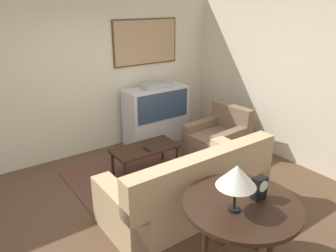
{
  "coord_description": "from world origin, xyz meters",
  "views": [
    {
      "loc": [
        -2.05,
        -3.18,
        2.6
      ],
      "look_at": [
        0.72,
        0.73,
        0.75
      ],
      "focal_mm": 35.0,
      "sensor_mm": 36.0,
      "label": 1
    }
  ],
  "objects_px": {
    "tv": "(156,115)",
    "mantel_clock": "(259,188)",
    "coffee_table": "(145,150)",
    "couch": "(189,189)",
    "armchair": "(218,140)",
    "console_table": "(242,209)",
    "table_lamp": "(237,176)"
  },
  "relations": [
    {
      "from": "coffee_table",
      "to": "table_lamp",
      "type": "height_order",
      "value": "table_lamp"
    },
    {
      "from": "console_table",
      "to": "mantel_clock",
      "type": "bearing_deg",
      "value": -10.85
    },
    {
      "from": "armchair",
      "to": "table_lamp",
      "type": "relative_size",
      "value": 2.18
    },
    {
      "from": "tv",
      "to": "armchair",
      "type": "height_order",
      "value": "tv"
    },
    {
      "from": "coffee_table",
      "to": "console_table",
      "type": "distance_m",
      "value": 2.3
    },
    {
      "from": "coffee_table",
      "to": "table_lamp",
      "type": "xyz_separation_m",
      "value": [
        -0.44,
        -2.29,
        0.75
      ]
    },
    {
      "from": "console_table",
      "to": "tv",
      "type": "bearing_deg",
      "value": 70.71
    },
    {
      "from": "coffee_table",
      "to": "console_table",
      "type": "bearing_deg",
      "value": -97.37
    },
    {
      "from": "couch",
      "to": "coffee_table",
      "type": "bearing_deg",
      "value": -94.34
    },
    {
      "from": "tv",
      "to": "coffee_table",
      "type": "height_order",
      "value": "tv"
    },
    {
      "from": "console_table",
      "to": "table_lamp",
      "type": "height_order",
      "value": "table_lamp"
    },
    {
      "from": "tv",
      "to": "coffee_table",
      "type": "bearing_deg",
      "value": -131.24
    },
    {
      "from": "armchair",
      "to": "console_table",
      "type": "relative_size",
      "value": 0.88
    },
    {
      "from": "tv",
      "to": "console_table",
      "type": "relative_size",
      "value": 1.06
    },
    {
      "from": "coffee_table",
      "to": "armchair",
      "type": "bearing_deg",
      "value": -8.19
    },
    {
      "from": "armchair",
      "to": "mantel_clock",
      "type": "distance_m",
      "value": 2.65
    },
    {
      "from": "console_table",
      "to": "table_lamp",
      "type": "xyz_separation_m",
      "value": [
        -0.15,
        -0.03,
        0.42
      ]
    },
    {
      "from": "tv",
      "to": "armchair",
      "type": "relative_size",
      "value": 1.2
    },
    {
      "from": "tv",
      "to": "table_lamp",
      "type": "xyz_separation_m",
      "value": [
        -1.27,
        -3.24,
        0.59
      ]
    },
    {
      "from": "couch",
      "to": "mantel_clock",
      "type": "relative_size",
      "value": 9.43
    },
    {
      "from": "couch",
      "to": "armchair",
      "type": "relative_size",
      "value": 2.17
    },
    {
      "from": "couch",
      "to": "armchair",
      "type": "bearing_deg",
      "value": -146.24
    },
    {
      "from": "armchair",
      "to": "console_table",
      "type": "xyz_separation_m",
      "value": [
        -1.68,
        -2.06,
        0.44
      ]
    },
    {
      "from": "table_lamp",
      "to": "couch",
      "type": "bearing_deg",
      "value": 71.77
    },
    {
      "from": "table_lamp",
      "to": "coffee_table",
      "type": "bearing_deg",
      "value": 79.07
    },
    {
      "from": "armchair",
      "to": "console_table",
      "type": "distance_m",
      "value": 2.7
    },
    {
      "from": "table_lamp",
      "to": "armchair",
      "type": "bearing_deg",
      "value": 48.82
    },
    {
      "from": "couch",
      "to": "mantel_clock",
      "type": "bearing_deg",
      "value": 88.22
    },
    {
      "from": "tv",
      "to": "mantel_clock",
      "type": "bearing_deg",
      "value": -106.15
    },
    {
      "from": "tv",
      "to": "couch",
      "type": "xyz_separation_m",
      "value": [
        -0.91,
        -2.15,
        -0.23
      ]
    },
    {
      "from": "armchair",
      "to": "mantel_clock",
      "type": "xyz_separation_m",
      "value": [
        -1.5,
        -2.1,
        0.62
      ]
    },
    {
      "from": "table_lamp",
      "to": "mantel_clock",
      "type": "distance_m",
      "value": 0.41
    }
  ]
}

